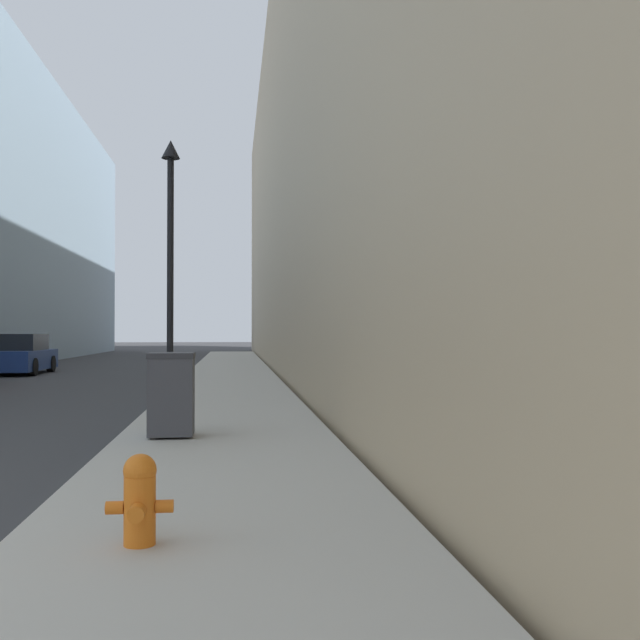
% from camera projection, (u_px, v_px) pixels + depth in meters
% --- Properties ---
extents(sidewalk_right, '(3.05, 60.00, 0.13)m').
position_uv_depth(sidewalk_right, '(230.00, 382.00, 21.63)').
color(sidewalk_right, '#B7B2A8').
rests_on(sidewalk_right, ground).
extents(building_right_stone, '(12.00, 60.00, 16.44)m').
position_uv_depth(building_right_stone, '(410.00, 177.00, 30.62)').
color(building_right_stone, tan).
rests_on(building_right_stone, ground).
extents(fire_hydrant, '(0.46, 0.34, 0.63)m').
position_uv_depth(fire_hydrant, '(140.00, 497.00, 4.92)').
color(fire_hydrant, orange).
rests_on(fire_hydrant, sidewalk_right).
extents(trash_bin, '(0.63, 0.64, 1.18)m').
position_uv_depth(trash_bin, '(172.00, 394.00, 9.95)').
color(trash_bin, '#3D3D42').
rests_on(trash_bin, sidewalk_right).
extents(lamppost, '(0.37, 0.37, 5.31)m').
position_uv_depth(lamppost, '(170.00, 250.00, 14.23)').
color(lamppost, black).
rests_on(lamppost, sidewalk_right).
extents(parked_sedan_far, '(1.96, 4.25, 1.50)m').
position_uv_depth(parked_sedan_far, '(18.00, 355.00, 26.59)').
color(parked_sedan_far, navy).
rests_on(parked_sedan_far, ground).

